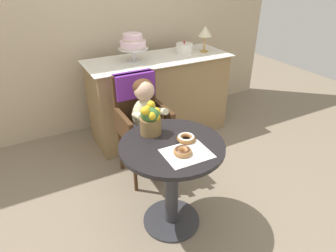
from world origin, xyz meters
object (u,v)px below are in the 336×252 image
(table_lamp, at_px, (205,32))
(donut_front, at_px, (186,138))
(round_layer_cake, at_px, (184,48))
(cafe_table, at_px, (172,169))
(flower_vase, at_px, (150,119))
(donut_mid, at_px, (183,151))
(tiered_cake_stand, at_px, (133,43))
(wicker_chair, at_px, (139,110))
(seated_child, at_px, (146,113))

(table_lamp, bearing_deg, donut_front, -128.07)
(table_lamp, bearing_deg, round_layer_cake, 162.37)
(cafe_table, height_order, flower_vase, flower_vase)
(donut_mid, relative_size, flower_vase, 0.51)
(donut_front, relative_size, tiered_cake_stand, 0.43)
(wicker_chair, height_order, donut_front, wicker_chair)
(wicker_chair, bearing_deg, tiered_cake_stand, 66.75)
(tiered_cake_stand, bearing_deg, wicker_chair, -109.18)
(cafe_table, xyz_separation_m, flower_vase, (-0.07, 0.19, 0.33))
(round_layer_cake, bearing_deg, wicker_chair, -143.61)
(donut_front, distance_m, donut_mid, 0.16)
(cafe_table, relative_size, wicker_chair, 0.75)
(wicker_chair, bearing_deg, donut_mid, -98.73)
(wicker_chair, bearing_deg, table_lamp, 23.02)
(seated_child, xyz_separation_m, donut_front, (0.03, -0.59, 0.06))
(flower_vase, bearing_deg, seated_child, 70.33)
(seated_child, distance_m, flower_vase, 0.44)
(donut_mid, height_order, round_layer_cake, round_layer_cake)
(donut_mid, height_order, flower_vase, flower_vase)
(cafe_table, bearing_deg, wicker_chair, 84.25)
(donut_front, bearing_deg, donut_mid, -128.13)
(donut_front, relative_size, flower_vase, 0.55)
(round_layer_cake, relative_size, table_lamp, 0.64)
(round_layer_cake, xyz_separation_m, table_lamp, (0.22, -0.07, 0.16))
(round_layer_cake, bearing_deg, donut_mid, -120.84)
(tiered_cake_stand, bearing_deg, donut_front, -97.17)
(round_layer_cake, bearing_deg, donut_front, -120.07)
(wicker_chair, xyz_separation_m, donut_front, (0.03, -0.75, 0.10))
(cafe_table, height_order, table_lamp, table_lamp)
(cafe_table, xyz_separation_m, donut_mid, (0.00, -0.14, 0.24))
(wicker_chair, relative_size, donut_mid, 8.06)
(wicker_chair, height_order, table_lamp, table_lamp)
(seated_child, xyz_separation_m, flower_vase, (-0.14, -0.39, 0.16))
(flower_vase, distance_m, table_lamp, 1.61)
(seated_child, bearing_deg, wicker_chair, 90.00)
(tiered_cake_stand, distance_m, round_layer_cake, 0.63)
(wicker_chair, bearing_deg, cafe_table, -99.83)
(cafe_table, height_order, round_layer_cake, round_layer_cake)
(round_layer_cake, bearing_deg, seated_child, -137.10)
(tiered_cake_stand, bearing_deg, flower_vase, -106.82)
(donut_front, xyz_separation_m, donut_mid, (-0.10, -0.13, 0.00))
(wicker_chair, distance_m, seated_child, 0.16)
(flower_vase, bearing_deg, donut_front, -50.18)
(seated_child, bearing_deg, donut_front, -87.09)
(tiered_cake_stand, relative_size, table_lamp, 1.05)
(seated_child, height_order, table_lamp, table_lamp)
(wicker_chair, xyz_separation_m, flower_vase, (-0.14, -0.55, 0.19))
(cafe_table, height_order, wicker_chair, wicker_chair)
(wicker_chair, relative_size, table_lamp, 3.35)
(cafe_table, relative_size, donut_mid, 6.09)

